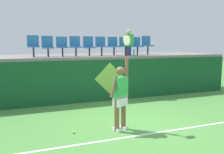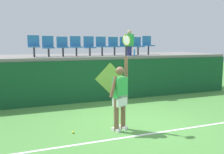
{
  "view_description": "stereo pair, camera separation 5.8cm",
  "coord_description": "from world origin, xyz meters",
  "px_view_note": "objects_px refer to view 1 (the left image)",
  "views": [
    {
      "loc": [
        -3.07,
        -6.06,
        2.32
      ],
      "look_at": [
        -0.3,
        1.06,
        1.24
      ],
      "focal_mm": 38.94,
      "sensor_mm": 36.0,
      "label": 1
    },
    {
      "loc": [
        -3.01,
        -6.09,
        2.32
      ],
      "look_at": [
        -0.3,
        1.06,
        1.24
      ],
      "focal_mm": 38.94,
      "sensor_mm": 36.0,
      "label": 2
    }
  ],
  "objects_px": {
    "stadium_chair_7": "(125,45)",
    "stadium_chair_9": "(147,44)",
    "water_bottle": "(134,53)",
    "stadium_chair_1": "(48,46)",
    "stadium_chair_2": "(62,46)",
    "stadium_chair_0": "(33,45)",
    "stadium_chair_5": "(101,45)",
    "stadium_chair_6": "(113,45)",
    "stadium_chair_8": "(137,45)",
    "stadium_chair_4": "(89,45)",
    "tennis_player": "(120,95)",
    "tennis_ball": "(74,132)",
    "stadium_chair_3": "(75,45)",
    "spectator_0": "(129,42)"
  },
  "relations": [
    {
      "from": "stadium_chair_0",
      "to": "stadium_chair_3",
      "type": "xyz_separation_m",
      "value": [
        1.65,
        0.0,
        -0.02
      ]
    },
    {
      "from": "stadium_chair_4",
      "to": "tennis_player",
      "type": "bearing_deg",
      "value": -94.51
    },
    {
      "from": "stadium_chair_5",
      "to": "stadium_chair_9",
      "type": "bearing_deg",
      "value": 0.03
    },
    {
      "from": "stadium_chair_9",
      "to": "tennis_ball",
      "type": "bearing_deg",
      "value": -137.63
    },
    {
      "from": "stadium_chair_0",
      "to": "stadium_chair_2",
      "type": "relative_size",
      "value": 1.06
    },
    {
      "from": "stadium_chair_2",
      "to": "stadium_chair_8",
      "type": "distance_m",
      "value": 3.35
    },
    {
      "from": "stadium_chair_0",
      "to": "stadium_chair_1",
      "type": "xyz_separation_m",
      "value": [
        0.54,
        0.0,
        -0.03
      ]
    },
    {
      "from": "tennis_ball",
      "to": "stadium_chair_2",
      "type": "xyz_separation_m",
      "value": [
        0.44,
        3.94,
        2.17
      ]
    },
    {
      "from": "stadium_chair_2",
      "to": "stadium_chair_9",
      "type": "distance_m",
      "value": 3.88
    },
    {
      "from": "stadium_chair_0",
      "to": "stadium_chair_1",
      "type": "distance_m",
      "value": 0.54
    },
    {
      "from": "tennis_player",
      "to": "spectator_0",
      "type": "relative_size",
      "value": 2.32
    },
    {
      "from": "stadium_chair_6",
      "to": "tennis_player",
      "type": "bearing_deg",
      "value": -109.12
    },
    {
      "from": "spectator_0",
      "to": "stadium_chair_3",
      "type": "bearing_deg",
      "value": 169.38
    },
    {
      "from": "stadium_chair_0",
      "to": "stadium_chair_5",
      "type": "xyz_separation_m",
      "value": [
        2.75,
        -0.0,
        -0.02
      ]
    },
    {
      "from": "stadium_chair_0",
      "to": "spectator_0",
      "type": "distance_m",
      "value": 3.89
    },
    {
      "from": "stadium_chair_6",
      "to": "stadium_chair_8",
      "type": "distance_m",
      "value": 1.13
    },
    {
      "from": "stadium_chair_7",
      "to": "stadium_chair_9",
      "type": "bearing_deg",
      "value": 0.1
    },
    {
      "from": "tennis_player",
      "to": "stadium_chair_6",
      "type": "distance_m",
      "value": 4.54
    },
    {
      "from": "stadium_chair_3",
      "to": "stadium_chair_7",
      "type": "distance_m",
      "value": 2.21
    },
    {
      "from": "water_bottle",
      "to": "stadium_chair_0",
      "type": "relative_size",
      "value": 0.32
    },
    {
      "from": "stadium_chair_1",
      "to": "stadium_chair_6",
      "type": "relative_size",
      "value": 1.02
    },
    {
      "from": "tennis_player",
      "to": "stadium_chair_9",
      "type": "relative_size",
      "value": 2.95
    },
    {
      "from": "stadium_chair_3",
      "to": "stadium_chair_9",
      "type": "distance_m",
      "value": 3.33
    },
    {
      "from": "stadium_chair_0",
      "to": "stadium_chair_9",
      "type": "xyz_separation_m",
      "value": [
        4.98,
        -0.0,
        0.02
      ]
    },
    {
      "from": "water_bottle",
      "to": "stadium_chair_9",
      "type": "height_order",
      "value": "stadium_chair_9"
    },
    {
      "from": "stadium_chair_5",
      "to": "stadium_chair_6",
      "type": "height_order",
      "value": "stadium_chair_5"
    },
    {
      "from": "tennis_ball",
      "to": "stadium_chair_4",
      "type": "relative_size",
      "value": 0.08
    },
    {
      "from": "tennis_ball",
      "to": "stadium_chair_9",
      "type": "bearing_deg",
      "value": 42.37
    },
    {
      "from": "water_bottle",
      "to": "stadium_chair_5",
      "type": "distance_m",
      "value": 1.43
    },
    {
      "from": "tennis_player",
      "to": "water_bottle",
      "type": "height_order",
      "value": "tennis_player"
    },
    {
      "from": "stadium_chair_1",
      "to": "stadium_chair_2",
      "type": "relative_size",
      "value": 1.03
    },
    {
      "from": "stadium_chair_7",
      "to": "stadium_chair_4",
      "type": "bearing_deg",
      "value": 179.78
    },
    {
      "from": "tennis_ball",
      "to": "stadium_chair_1",
      "type": "relative_size",
      "value": 0.08
    },
    {
      "from": "stadium_chair_9",
      "to": "stadium_chair_8",
      "type": "bearing_deg",
      "value": -179.87
    },
    {
      "from": "stadium_chair_4",
      "to": "stadium_chair_3",
      "type": "bearing_deg",
      "value": -179.69
    },
    {
      "from": "stadium_chair_6",
      "to": "spectator_0",
      "type": "bearing_deg",
      "value": -37.17
    },
    {
      "from": "stadium_chair_5",
      "to": "stadium_chair_6",
      "type": "bearing_deg",
      "value": -0.03
    },
    {
      "from": "water_bottle",
      "to": "stadium_chair_6",
      "type": "relative_size",
      "value": 0.34
    },
    {
      "from": "stadium_chair_0",
      "to": "stadium_chair_7",
      "type": "height_order",
      "value": "stadium_chair_0"
    },
    {
      "from": "stadium_chair_6",
      "to": "stadium_chair_3",
      "type": "bearing_deg",
      "value": 179.9
    },
    {
      "from": "water_bottle",
      "to": "stadium_chair_8",
      "type": "relative_size",
      "value": 0.34
    },
    {
      "from": "stadium_chair_4",
      "to": "stadium_chair_7",
      "type": "distance_m",
      "value": 1.65
    },
    {
      "from": "stadium_chair_8",
      "to": "stadium_chair_4",
      "type": "bearing_deg",
      "value": 179.85
    },
    {
      "from": "water_bottle",
      "to": "stadium_chair_8",
      "type": "xyz_separation_m",
      "value": [
        0.48,
        0.69,
        0.31
      ]
    },
    {
      "from": "stadium_chair_6",
      "to": "stadium_chair_7",
      "type": "bearing_deg",
      "value": -0.05
    },
    {
      "from": "stadium_chair_2",
      "to": "stadium_chair_6",
      "type": "relative_size",
      "value": 0.99
    },
    {
      "from": "stadium_chair_1",
      "to": "stadium_chair_4",
      "type": "height_order",
      "value": "stadium_chair_1"
    },
    {
      "from": "stadium_chair_3",
      "to": "stadium_chair_9",
      "type": "height_order",
      "value": "stadium_chair_9"
    },
    {
      "from": "water_bottle",
      "to": "stadium_chair_2",
      "type": "distance_m",
      "value": 2.96
    },
    {
      "from": "stadium_chair_3",
      "to": "tennis_ball",
      "type": "bearing_deg",
      "value": -104.03
    }
  ]
}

